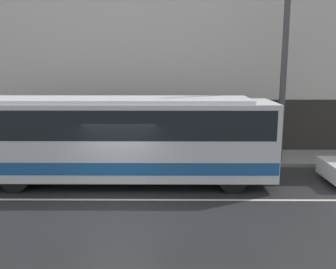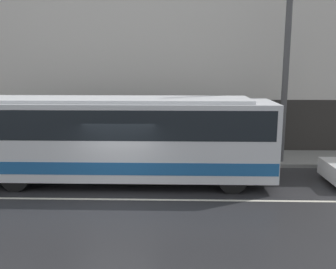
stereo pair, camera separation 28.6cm
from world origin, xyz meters
name	(u,v)px [view 2 (the right image)]	position (x,y,z in m)	size (l,w,h in m)	color
ground_plane	(118,199)	(0.00, 0.00, 0.00)	(60.00, 60.00, 0.00)	#262628
sidewalk	(135,157)	(0.00, 5.37, 0.08)	(60.00, 2.75, 0.16)	gray
building_facade	(137,48)	(0.00, 6.89, 5.23)	(60.00, 0.35, 10.85)	silver
lane_stripe	(118,199)	(0.00, 0.00, 0.00)	(54.00, 0.14, 0.01)	beige
transit_bus	(116,135)	(-0.31, 1.88, 1.83)	(11.75, 2.61, 3.25)	silver
utility_pole_near	(286,64)	(6.67, 4.58, 4.49)	(0.26, 0.26, 8.67)	#4C4C4F
pedestrian_waiting	(96,143)	(-1.69, 4.53, 0.96)	(0.36, 0.36, 1.72)	navy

